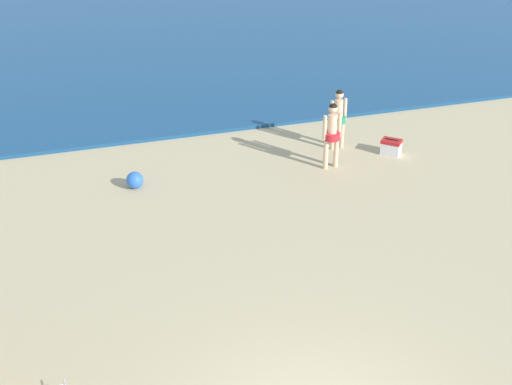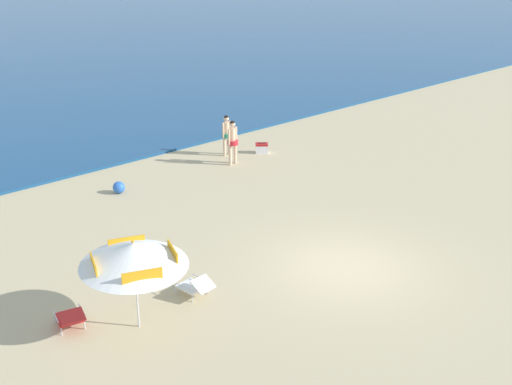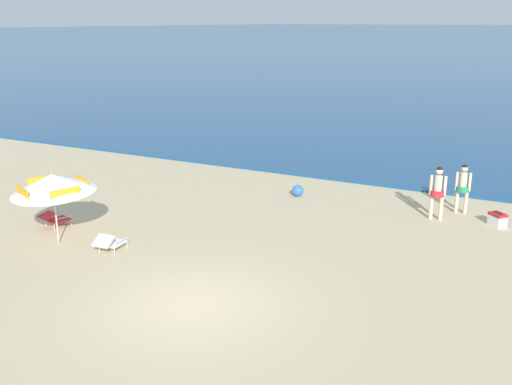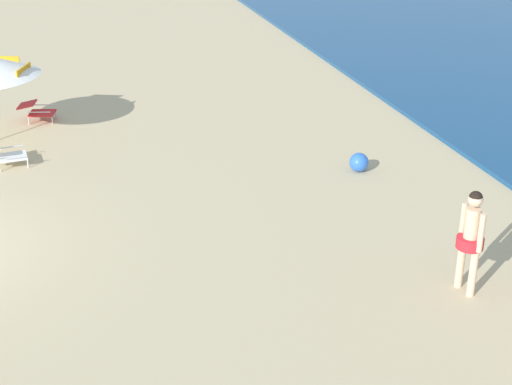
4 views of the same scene
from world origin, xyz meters
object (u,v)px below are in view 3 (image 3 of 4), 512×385
Objects in this scene: person_standing_beside at (438,189)px; beach_ball at (298,191)px; lounge_chair_beside_umbrella at (54,218)px; cooler_box at (497,219)px; lounge_chair_under_umbrella at (110,242)px; person_standing_near_shore at (463,185)px; beach_umbrella_striped_main at (53,183)px.

beach_ball is (-4.83, 0.33, -0.78)m from person_standing_beside.
cooler_box is (11.82, 6.23, -0.08)m from lounge_chair_beside_umbrella.
beach_ball is at bearing 50.43° from lounge_chair_beside_umbrella.
person_standing_beside is at bearing -3.95° from beach_ball.
lounge_chair_under_umbrella is 0.55× the size of person_standing_beside.
lounge_chair_beside_umbrella reaches higher than beach_ball.
lounge_chair_under_umbrella is 0.58× the size of person_standing_near_shore.
beach_umbrella_striped_main is at bearing -140.23° from person_standing_near_shore.
lounge_chair_beside_umbrella is 13.37m from cooler_box.
beach_umbrella_striped_main is 3.00× the size of lounge_chair_under_umbrella.
cooler_box is (1.78, 0.25, -0.78)m from person_standing_beside.
beach_umbrella_striped_main is at bearing -142.26° from person_standing_beside.
person_standing_near_shore is 3.97× the size of beach_ball.
person_standing_near_shore is 5.51m from beach_ball.
cooler_box is at bearing 33.78° from beach_umbrella_striped_main.
lounge_chair_under_umbrella reaches higher than cooler_box.
person_standing_beside is (-0.60, -1.02, 0.05)m from person_standing_near_shore.
lounge_chair_under_umbrella reaches higher than beach_ball.
cooler_box is (9.02, 7.01, -0.07)m from lounge_chair_under_umbrella.
beach_ball is (-5.42, -0.69, -0.73)m from person_standing_near_shore.
person_standing_near_shore is 1.59m from cooler_box.
person_standing_beside reaches higher than beach_ball.
cooler_box is (1.19, -0.77, -0.73)m from person_standing_near_shore.
lounge_chair_beside_umbrella is 1.59× the size of cooler_box.
person_standing_beside is 4.90m from beach_ball.
person_standing_beside is at bearing 30.77° from lounge_chair_beside_umbrella.
lounge_chair_under_umbrella is (1.71, 0.17, -1.47)m from beach_umbrella_striped_main.
beach_ball is at bearing 60.40° from beach_umbrella_striped_main.
person_standing_near_shore is at bearing 44.78° from lounge_chair_under_umbrella.
beach_umbrella_striped_main reaches higher than beach_ball.
person_standing_near_shore reaches higher than lounge_chair_under_umbrella.
lounge_chair_beside_umbrella is 0.56× the size of person_standing_beside.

